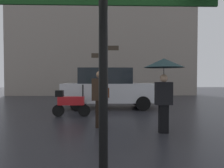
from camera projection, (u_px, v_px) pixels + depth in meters
pedestrian_with_umbrella at (164, 72)px, 5.57m from camera, size 1.08×1.08×2.01m
pedestrian_with_bag at (100, 96)px, 6.21m from camera, size 0.52×0.24×1.70m
parked_scooter at (70, 102)px, 7.97m from camera, size 1.45×0.32×1.23m
parked_car_left at (109, 88)px, 10.13m from camera, size 4.56×1.82×1.96m
street_signpost at (105, 71)px, 8.22m from camera, size 1.08×0.08×2.92m
building_block at (102, 2)px, 18.27m from camera, size 16.04×2.50×16.38m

